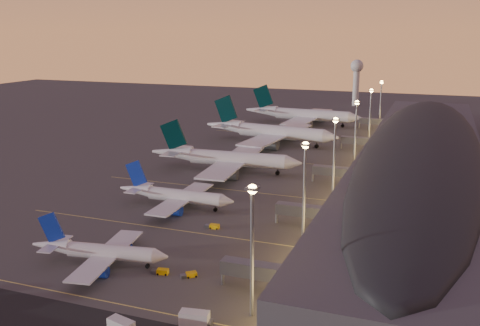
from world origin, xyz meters
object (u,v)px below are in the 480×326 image
airliner_wide_mid (270,132)px  baggage_tug_b (189,275)px  airliner_narrow_south (99,251)px  airliner_wide_near (225,158)px  airliner_narrow_north (175,196)px  baggage_tug_a (161,272)px  baggage_tug_c (213,226)px  radar_tower (357,75)px  catering_truck_a (196,321)px  airliner_wide_far (302,115)px

airliner_wide_mid → baggage_tug_b: (26.09, -142.49, -5.14)m
airliner_narrow_south → airliner_wide_near: airliner_wide_near is taller
airliner_narrow_north → baggage_tug_a: 46.68m
baggage_tug_b → baggage_tug_c: (-6.90, 29.06, 0.05)m
radar_tower → airliner_narrow_south: bearing=-92.8°
baggage_tug_c → airliner_narrow_south: bearing=-120.8°
radar_tower → baggage_tug_c: size_ratio=8.16×
airliner_narrow_south → airliner_narrow_north: size_ratio=0.88×
baggage_tug_a → airliner_wide_near: bearing=92.7°
catering_truck_a → airliner_wide_near: bearing=100.3°
radar_tower → airliner_wide_far: bearing=-100.4°
radar_tower → catering_truck_a: radar_tower is taller
airliner_narrow_north → baggage_tug_b: (24.87, -42.05, -3.04)m
airliner_wide_mid → catering_truck_a: size_ratio=11.08×
airliner_narrow_north → catering_truck_a: size_ratio=6.18×
airliner_narrow_south → airliner_wide_mid: 143.69m
airliner_narrow_north → radar_tower: (17.04, 247.29, 18.35)m
airliner_wide_far → airliner_narrow_south: bearing=-85.8°
radar_tower → baggage_tug_c: 261.17m
airliner_wide_mid → airliner_wide_far: bearing=95.2°
airliner_narrow_north → catering_truck_a: bearing=-60.4°
airliner_narrow_north → baggage_tug_b: airliner_narrow_north is taller
baggage_tug_b → catering_truck_a: bearing=-100.5°
airliner_narrow_north → airliner_wide_far: airliner_wide_far is taller
airliner_narrow_north → baggage_tug_a: bearing=-67.5°
airliner_wide_near → airliner_wide_far: airliner_wide_far is taller
airliner_narrow_north → airliner_wide_mid: size_ratio=0.56×
airliner_narrow_south → baggage_tug_c: (15.36, 30.18, -2.55)m
baggage_tug_a → baggage_tug_b: (6.65, 0.81, -0.04)m
airliner_wide_near → baggage_tug_a: airliner_wide_near is taller
baggage_tug_a → baggage_tug_c: (-0.25, 29.87, 0.01)m
airliner_narrow_south → baggage_tug_a: size_ratio=8.27×
airliner_wide_mid → baggage_tug_c: bearing=-73.6°
airliner_wide_far → airliner_wide_near: bearing=-87.6°
baggage_tug_c → catering_truck_a: bearing=-73.9°
baggage_tug_b → baggage_tug_c: size_ratio=0.90×
airliner_narrow_north → baggage_tug_c: airliner_narrow_north is taller
airliner_wide_far → radar_tower: size_ratio=2.11×
airliner_narrow_north → airliner_wide_near: size_ratio=0.63×
radar_tower → baggage_tug_a: 290.95m
airliner_wide_mid → catering_truck_a: bearing=-70.4°
baggage_tug_b → airliner_narrow_north: bearing=81.0°
baggage_tug_b → catering_truck_a: size_ratio=0.58×
airliner_wide_far → baggage_tug_a: 200.63m
airliner_narrow_south → airliner_wide_far: size_ratio=0.49×
airliner_narrow_north → airliner_wide_far: (0.40, 156.90, 2.12)m
airliner_wide_far → catering_truck_a: (34.72, -217.36, -4.10)m
airliner_narrow_south → airliner_wide_mid: bearing=82.3°
baggage_tug_a → baggage_tug_b: size_ratio=1.12×
airliner_wide_far → baggage_tug_a: size_ratio=17.01×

